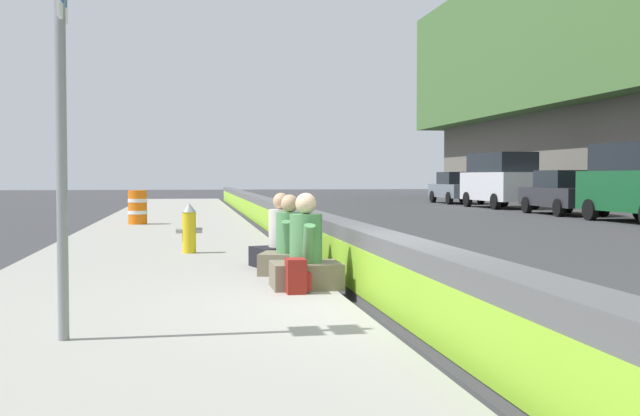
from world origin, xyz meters
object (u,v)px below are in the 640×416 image
(seated_person_middle, at_px, (290,249))
(parked_car_farther, at_px, (456,188))
(parked_car_far, at_px, (500,179))
(seated_person_rear, at_px, (281,244))
(construction_barrel, at_px, (138,207))
(seated_person_foreground, at_px, (306,258))
(route_sign_post, at_px, (61,88))
(parked_car_midline, at_px, (564,192))
(fire_hydrant, at_px, (189,228))
(backpack, at_px, (297,276))

(seated_person_middle, xyz_separation_m, parked_car_farther, (30.76, -12.98, 0.38))
(parked_car_far, bearing_deg, seated_person_rear, 151.18)
(seated_person_rear, height_order, construction_barrel, seated_person_rear)
(seated_person_foreground, bearing_deg, route_sign_post, 138.45)
(construction_barrel, relative_size, parked_car_midline, 0.21)
(route_sign_post, bearing_deg, construction_barrel, 1.44)
(seated_person_foreground, height_order, parked_car_far, parked_car_far)
(fire_hydrant, height_order, construction_barrel, construction_barrel)
(parked_car_farther, bearing_deg, construction_barrel, 139.87)
(seated_person_middle, bearing_deg, fire_hydrant, 22.63)
(parked_car_far, bearing_deg, backpack, 153.51)
(seated_person_middle, xyz_separation_m, seated_person_rear, (0.92, 0.01, 0.00))
(seated_person_foreground, bearing_deg, fire_hydrant, 16.62)
(route_sign_post, xyz_separation_m, parked_car_midline, (22.01, -15.26, -1.35))
(route_sign_post, height_order, backpack, route_sign_post)
(parked_car_midline, bearing_deg, parked_car_farther, -0.48)
(backpack, bearing_deg, fire_hydrant, 13.57)
(route_sign_post, relative_size, seated_person_rear, 3.26)
(backpack, height_order, parked_car_midline, parked_car_midline)
(seated_person_middle, bearing_deg, parked_car_farther, -22.88)
(seated_person_rear, bearing_deg, parked_car_farther, -23.53)
(fire_hydrant, distance_m, construction_barrel, 8.87)
(construction_barrel, bearing_deg, fire_hydrant, -170.75)
(construction_barrel, relative_size, parked_car_farther, 0.21)
(parked_car_far, bearing_deg, route_sign_post, 151.78)
(parked_car_far, relative_size, parked_car_farther, 1.15)
(seated_person_middle, bearing_deg, seated_person_rear, 0.83)
(fire_hydrant, xyz_separation_m, parked_car_far, (21.16, -14.30, 0.77))
(backpack, bearing_deg, parked_car_farther, -21.96)
(fire_hydrant, height_order, seated_person_rear, seated_person_rear)
(parked_car_midline, bearing_deg, seated_person_rear, 142.83)
(route_sign_post, height_order, parked_car_midline, route_sign_post)
(fire_hydrant, distance_m, seated_person_rear, 2.73)
(seated_person_foreground, xyz_separation_m, parked_car_farther, (32.14, -12.95, 0.36))
(fire_hydrant, xyz_separation_m, parked_car_midline, (14.62, -14.24, 0.27))
(fire_hydrant, relative_size, seated_person_foreground, 0.76)
(parked_car_farther, bearing_deg, route_sign_post, 156.21)
(route_sign_post, relative_size, construction_barrel, 3.79)
(seated_person_middle, distance_m, construction_barrel, 12.37)
(fire_hydrant, distance_m, parked_car_midline, 20.41)
(construction_barrel, bearing_deg, seated_person_foreground, -168.14)
(fire_hydrant, height_order, parked_car_midline, parked_car_midline)
(fire_hydrant, distance_m, seated_person_middle, 3.57)
(seated_person_foreground, height_order, parked_car_midline, parked_car_midline)
(seated_person_foreground, bearing_deg, seated_person_middle, 0.92)
(parked_car_midline, distance_m, parked_car_far, 6.56)
(parked_car_midline, bearing_deg, route_sign_post, 145.27)
(fire_hydrant, bearing_deg, parked_car_farther, -27.58)
(seated_person_rear, relative_size, parked_car_farther, 0.24)
(seated_person_foreground, height_order, construction_barrel, seated_person_foreground)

